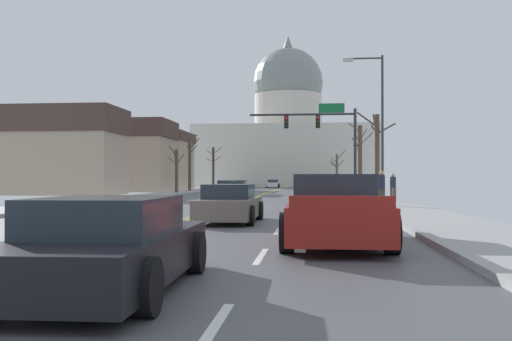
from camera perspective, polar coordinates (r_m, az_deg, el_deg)
ground at (r=29.93m, az=-2.92°, el=-3.54°), size 20.00×180.00×0.20m
signal_gantry at (r=42.52m, az=6.93°, el=4.02°), size 7.91×0.41×6.87m
street_lamp_right at (r=31.31m, az=12.04°, el=5.39°), size 2.17×0.24×7.93m
capitol_building at (r=104.99m, az=3.22°, el=3.17°), size 31.71×23.21×27.83m
sedan_near_00 at (r=38.34m, az=6.77°, el=-2.17°), size 2.22×4.49×1.12m
sedan_near_01 at (r=31.56m, az=7.20°, el=-2.34°), size 1.98×4.33×1.26m
sedan_near_02 at (r=25.77m, az=6.90°, el=-2.73°), size 2.03×4.36×1.24m
sedan_near_03 at (r=18.93m, az=-2.66°, el=-3.44°), size 1.97×4.38×1.27m
pickup_truck_near_04 at (r=12.96m, az=7.93°, el=-4.15°), size 2.30×5.51×1.56m
sedan_near_05 at (r=7.73m, az=-14.56°, el=-7.39°), size 2.06×4.53×1.22m
sedan_oncoming_00 at (r=48.52m, az=-2.04°, el=-1.85°), size 2.01×4.38×1.17m
sedan_oncoming_01 at (r=62.66m, az=-3.04°, el=-1.58°), size 2.17×4.28×1.22m
sedan_oncoming_02 at (r=75.03m, az=-1.63°, el=-1.47°), size 2.08×4.53×1.18m
sedan_oncoming_03 at (r=88.27m, az=1.70°, el=-1.35°), size 2.02×4.50×1.24m
flank_building_00 at (r=64.42m, az=-13.82°, el=1.45°), size 12.34×7.37×7.77m
flank_building_01 at (r=75.57m, az=-10.76°, el=0.97°), size 10.83×9.40×7.42m
flank_building_02 at (r=53.36m, az=-18.44°, el=1.91°), size 9.68×6.59×7.73m
bare_tree_00 at (r=38.07m, az=12.02°, el=1.78°), size 2.51×2.68×5.64m
bare_tree_01 at (r=72.78m, az=-4.29°, el=0.35°), size 1.89×2.37×5.36m
bare_tree_02 at (r=50.38m, az=10.36°, el=1.25°), size 2.15×1.89×6.11m
bare_tree_03 at (r=61.18m, az=-6.63°, el=0.85°), size 1.52×2.23×6.13m
bare_tree_04 at (r=81.23m, az=8.10°, el=0.14°), size 2.26×1.46×5.31m
bare_tree_05 at (r=53.46m, az=-7.98°, el=0.09°), size 1.60×1.74×4.52m
pedestrian_00 at (r=33.79m, az=13.55°, el=-1.46°), size 0.35×0.34×1.63m
pedestrian_01 at (r=28.07m, az=12.46°, el=-1.55°), size 0.35×0.34×1.69m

